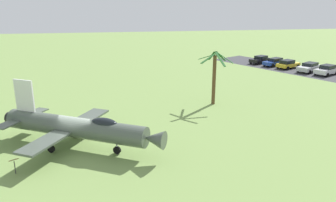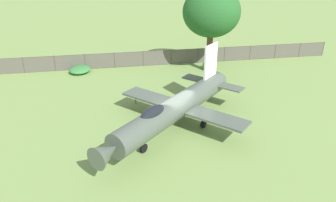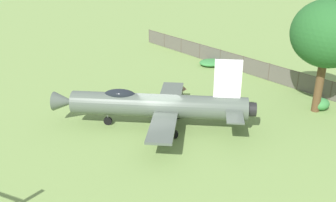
# 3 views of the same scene
# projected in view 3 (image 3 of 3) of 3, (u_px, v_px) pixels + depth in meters

# --- Properties ---
(ground_plane) EXTENTS (200.00, 200.00, 0.00)m
(ground_plane) POSITION_uv_depth(u_px,v_px,m) (159.00, 127.00, 26.73)
(ground_plane) COLOR #75934C
(display_jet) EXTENTS (9.45, 13.03, 5.11)m
(display_jet) POSITION_uv_depth(u_px,v_px,m) (153.00, 105.00, 26.08)
(display_jet) COLOR #4C564C
(display_jet) RESTS_ON ground_plane
(shade_tree) EXTENTS (5.61, 4.95, 8.49)m
(shade_tree) POSITION_uv_depth(u_px,v_px,m) (328.00, 34.00, 26.86)
(shade_tree) COLOR brown
(shade_tree) RESTS_ON ground_plane
(perimeter_fence) EXTENTS (38.30, 11.09, 1.68)m
(perimeter_fence) POSITION_uv_depth(u_px,v_px,m) (283.00, 76.00, 34.04)
(perimeter_fence) COLOR #4C4238
(perimeter_fence) RESTS_ON ground_plane
(shrub_near_fence) EXTENTS (1.18, 1.39, 0.95)m
(shrub_near_fence) POSITION_uv_depth(u_px,v_px,m) (321.00, 104.00, 29.26)
(shrub_near_fence) COLOR #387F3D
(shrub_near_fence) RESTS_ON ground_plane
(shrub_by_tree) EXTENTS (2.13, 2.46, 0.60)m
(shrub_by_tree) POSITION_uv_depth(u_px,v_px,m) (211.00, 63.00, 39.53)
(shrub_by_tree) COLOR #387F3D
(shrub_by_tree) RESTS_ON ground_plane
(info_plaque) EXTENTS (0.64, 0.72, 1.14)m
(info_plaque) POSITION_uv_depth(u_px,v_px,m) (183.00, 91.00, 30.80)
(info_plaque) COLOR #333333
(info_plaque) RESTS_ON ground_plane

